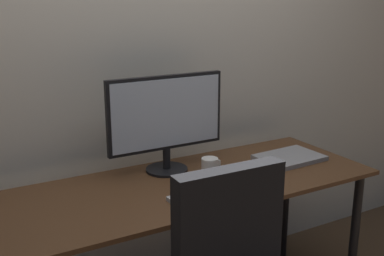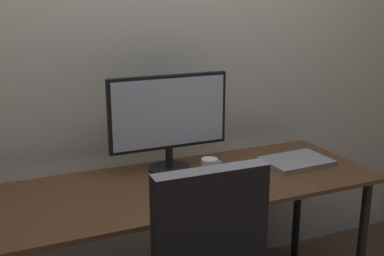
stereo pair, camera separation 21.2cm
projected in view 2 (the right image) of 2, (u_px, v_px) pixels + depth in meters
back_wall at (145, 46)px, 2.42m from camera, size 6.40×0.10×2.60m
desk at (183, 200)px, 2.16m from camera, size 1.78×0.65×0.74m
monitor at (169, 117)px, 2.23m from camera, size 0.58×0.20×0.46m
keyboard at (198, 196)px, 1.98m from camera, size 0.29×0.12×0.02m
mouse at (244, 187)px, 2.05m from camera, size 0.07×0.10×0.03m
coffee_mug at (210, 169)px, 2.16m from camera, size 0.09×0.08×0.10m
laptop at (296, 161)px, 2.39m from camera, size 0.33×0.24×0.02m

